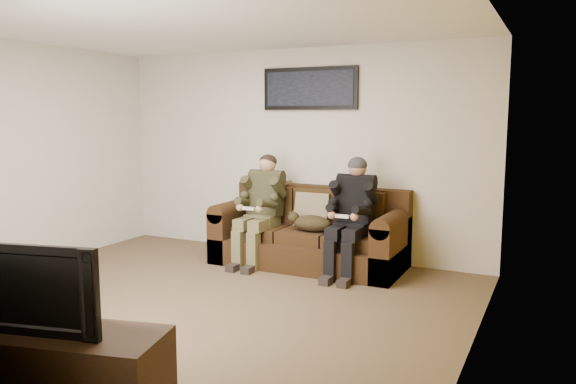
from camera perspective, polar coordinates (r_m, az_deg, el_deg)
The scene contains 15 objects.
floor at distance 5.48m, azimuth -9.52°, elevation -11.19°, with size 5.00×5.00×0.00m, color brown.
ceiling at distance 5.25m, azimuth -10.19°, elevation 16.75°, with size 5.00×5.00×0.00m, color silver.
wall_back at distance 7.15m, azimuth 0.79°, elevation 4.00°, with size 5.00×5.00×0.00m, color beige.
wall_left at distance 6.97m, azimuth -26.78°, elevation 3.07°, with size 4.50×4.50×0.00m, color beige.
wall_right at distance 4.26m, azimuth 18.58°, elevation 1.02°, with size 4.50×4.50×0.00m, color beige.
accent_wall_right at distance 4.26m, azimuth 18.44°, elevation 1.03°, with size 4.50×4.50×0.00m, color #AF8411.
sofa at distance 6.73m, azimuth 2.36°, elevation -4.45°, with size 2.23×0.96×0.91m.
throw_pillow at distance 6.71m, azimuth 2.52°, elevation -1.84°, with size 0.43×0.12×0.41m, color #817454.
throw_blanket at distance 7.18m, azimuth -1.66°, elevation 0.92°, with size 0.46×0.22×0.08m, color tan.
person_left at distance 6.75m, azimuth -2.74°, elevation -1.07°, with size 0.51×0.87×1.30m.
person_right at distance 6.28m, azimuth 6.51°, elevation -1.74°, with size 0.51×0.86×1.31m.
cat at distance 6.46m, azimuth 2.29°, elevation -3.14°, with size 0.66×0.26×0.24m.
framed_poster at distance 7.02m, azimuth 2.21°, elevation 10.46°, with size 1.25×0.05×0.52m.
tv_stand at distance 3.89m, azimuth -23.82°, elevation -16.03°, with size 1.56×0.50×0.49m, color black.
television at distance 3.71m, azimuth -24.27°, elevation -8.67°, with size 0.95×0.12×0.55m, color black.
Camera 1 is at (3.04, -4.20, 1.77)m, focal length 35.00 mm.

